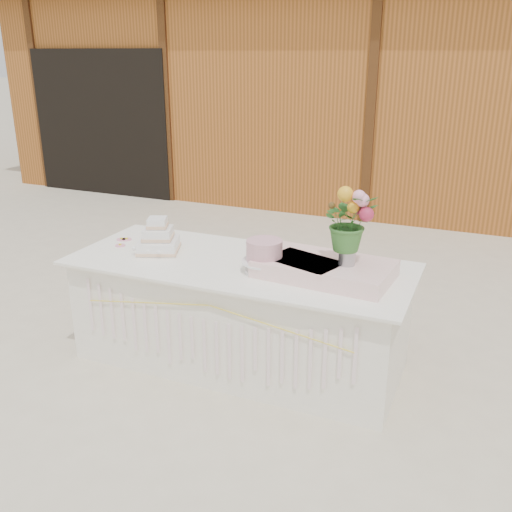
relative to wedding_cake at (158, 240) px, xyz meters
The scene contains 9 objects.
ground 1.07m from the wedding_cake, ahead, with size 80.00×80.00×0.00m, color beige.
barn 6.10m from the wedding_cake, 84.05° to the left, with size 12.60×4.60×3.30m.
cake_table 0.79m from the wedding_cake, ahead, with size 2.40×1.00×0.77m.
wedding_cake is the anchor object (origin of this frame).
pink_cake_stand 0.87m from the wedding_cake, ahead, with size 0.30×0.30×0.22m.
satin_runner 1.26m from the wedding_cake, ahead, with size 0.86×0.50×0.11m, color #FFD7CD.
flower_vase 1.41m from the wedding_cake, ahead, with size 0.11×0.11×0.15m, color #A4A4A8.
bouquet 1.45m from the wedding_cake, ahead, with size 0.33×0.29×0.37m, color #356F2C.
loose_flowers 0.42m from the wedding_cake, 167.03° to the left, with size 0.15×0.37×0.02m, color pink, non-canonical shape.
Camera 1 is at (1.57, -3.37, 2.15)m, focal length 40.00 mm.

